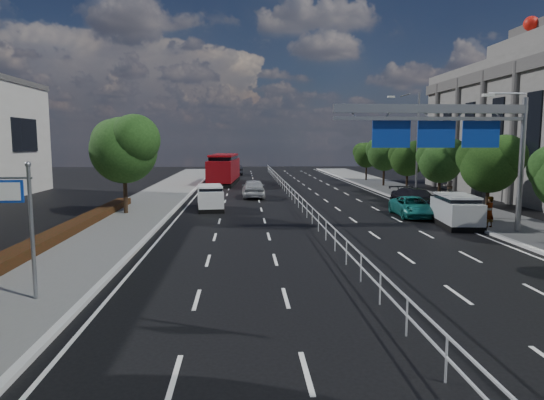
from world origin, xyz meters
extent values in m
plane|color=black|center=(0.00, 0.00, 0.00)|extent=(160.00, 160.00, 0.00)
cube|color=slate|center=(-11.50, 0.00, 0.07)|extent=(5.00, 140.00, 0.14)
cube|color=silver|center=(-9.00, 0.00, 0.07)|extent=(0.25, 140.00, 0.15)
cube|color=silver|center=(0.00, 22.50, 1.00)|extent=(0.05, 85.00, 0.05)
cube|color=silver|center=(0.00, 22.50, 0.55)|extent=(0.05, 85.00, 0.05)
cube|color=black|center=(-13.30, 5.00, 0.36)|extent=(1.00, 36.00, 0.44)
cylinder|color=gray|center=(-10.50, 0.00, 2.10)|extent=(0.12, 0.12, 4.20)
sphere|color=gray|center=(-10.50, 0.00, 4.25)|extent=(0.18, 0.18, 0.18)
cylinder|color=gray|center=(-11.05, 0.00, 3.85)|extent=(1.30, 0.07, 0.07)
cube|color=#0E339C|center=(-11.35, 0.00, 3.45)|extent=(1.35, 0.06, 0.68)
cube|color=white|center=(-11.35, 0.04, 3.45)|extent=(1.20, 0.01, 0.54)
cube|color=white|center=(-11.35, -0.04, 3.45)|extent=(1.20, 0.01, 0.54)
cylinder|color=gray|center=(10.60, 10.00, 3.60)|extent=(0.28, 0.28, 7.20)
cube|color=gray|center=(5.60, 10.00, 6.60)|extent=(10.20, 0.25, 0.45)
cube|color=gray|center=(5.60, 10.00, 6.10)|extent=(10.20, 0.18, 0.18)
cylinder|color=gray|center=(9.60, 10.00, 7.40)|extent=(2.00, 0.10, 0.10)
cube|color=silver|center=(8.60, 10.00, 7.30)|extent=(0.60, 0.25, 0.15)
cube|color=#0E339C|center=(8.40, 10.18, 5.30)|extent=(2.00, 0.08, 1.40)
cube|color=white|center=(8.40, 10.23, 5.30)|extent=(1.80, 0.02, 1.20)
cube|color=#0E339C|center=(6.00, 10.18, 5.30)|extent=(2.00, 0.08, 1.40)
cube|color=white|center=(6.00, 10.23, 5.30)|extent=(1.80, 0.02, 1.20)
cube|color=#0E339C|center=(3.60, 10.18, 5.30)|extent=(2.00, 0.08, 1.40)
cube|color=white|center=(3.60, 10.23, 5.30)|extent=(1.80, 0.02, 1.20)
cylinder|color=gray|center=(10.80, 26.00, 4.50)|extent=(0.16, 0.16, 9.00)
cylinder|color=gray|center=(9.60, 26.00, 8.80)|extent=(0.10, 2.40, 0.10)
cube|color=silver|center=(8.40, 26.00, 8.65)|extent=(0.60, 0.25, 0.15)
cube|color=#4C4947|center=(16.90, 22.00, 10.60)|extent=(0.40, 36.00, 1.00)
sphere|color=#B2140C|center=(17.80, 22.00, 13.80)|extent=(1.10, 1.10, 1.10)
cylinder|color=black|center=(-12.00, 18.00, 1.75)|extent=(0.28, 0.28, 3.50)
sphere|color=#1B3C13|center=(-12.00, 18.00, 4.34)|extent=(4.40, 4.40, 4.40)
sphere|color=#1B3C13|center=(-11.12, 17.34, 5.04)|extent=(3.30, 3.30, 3.30)
sphere|color=#1B3C13|center=(-12.77, 18.66, 4.90)|extent=(3.08, 3.08, 3.08)
cylinder|color=black|center=(11.20, 14.50, 1.40)|extent=(0.22, 0.22, 2.80)
sphere|color=black|center=(11.20, 14.50, 3.47)|extent=(3.50, 3.50, 3.50)
sphere|color=black|center=(11.90, 13.97, 4.03)|extent=(2.62, 2.62, 2.62)
sphere|color=black|center=(10.59, 15.03, 3.92)|extent=(2.45, 2.45, 2.45)
cylinder|color=black|center=(11.20, 22.00, 1.35)|extent=(0.22, 0.22, 2.70)
sphere|color=#1B3C13|center=(11.20, 22.00, 3.35)|extent=(3.30, 3.30, 3.30)
sphere|color=#1B3C13|center=(11.86, 21.50, 3.89)|extent=(2.48, 2.48, 2.47)
sphere|color=#1B3C13|center=(10.62, 22.50, 3.78)|extent=(2.31, 2.31, 2.31)
cylinder|color=black|center=(11.20, 29.50, 1.32)|extent=(0.21, 0.21, 2.65)
sphere|color=black|center=(11.20, 29.50, 3.29)|extent=(3.20, 3.20, 3.20)
sphere|color=black|center=(11.84, 29.02, 3.82)|extent=(2.40, 2.40, 2.40)
sphere|color=black|center=(10.64, 29.98, 3.71)|extent=(2.24, 2.24, 2.24)
cylinder|color=black|center=(11.20, 37.00, 1.43)|extent=(0.23, 0.23, 2.85)
sphere|color=#1B3C13|center=(11.20, 37.00, 3.53)|extent=(3.60, 3.60, 3.60)
sphere|color=#1B3C13|center=(11.92, 36.46, 4.10)|extent=(2.70, 2.70, 2.70)
sphere|color=#1B3C13|center=(10.57, 37.54, 3.99)|extent=(2.52, 2.52, 2.52)
cylinder|color=black|center=(11.20, 44.50, 1.30)|extent=(0.21, 0.21, 2.60)
sphere|color=black|center=(11.20, 44.50, 3.22)|extent=(3.10, 3.10, 3.10)
sphere|color=black|center=(11.82, 44.03, 3.74)|extent=(2.32, 2.33, 2.32)
sphere|color=black|center=(10.66, 44.97, 3.64)|extent=(2.17, 2.17, 2.17)
cube|color=black|center=(-6.50, 20.17, 0.15)|extent=(2.19, 4.26, 0.29)
cube|color=silver|center=(-6.50, 20.17, 0.85)|extent=(2.15, 4.18, 1.21)
cube|color=black|center=(-6.50, 20.17, 1.46)|extent=(1.89, 3.04, 0.53)
cube|color=silver|center=(-6.50, 20.17, 1.73)|extent=(1.99, 3.29, 0.11)
cylinder|color=black|center=(-7.08, 18.77, 0.30)|extent=(0.32, 0.63, 0.60)
cylinder|color=black|center=(-5.63, 18.93, 0.30)|extent=(0.32, 0.63, 0.60)
cylinder|color=black|center=(-7.36, 21.41, 0.30)|extent=(0.32, 0.63, 0.60)
cylinder|color=black|center=(-5.91, 21.56, 0.30)|extent=(0.32, 0.63, 0.60)
cube|color=black|center=(-6.29, 41.64, 0.17)|extent=(3.59, 11.65, 0.34)
cube|color=maroon|center=(-6.29, 41.64, 1.65)|extent=(3.52, 11.43, 2.33)
cube|color=black|center=(-6.29, 41.64, 2.81)|extent=(3.07, 8.27, 1.03)
cube|color=maroon|center=(-6.29, 41.64, 3.33)|extent=(3.23, 8.95, 0.21)
cylinder|color=black|center=(-7.69, 38.02, 0.35)|extent=(0.35, 0.73, 0.71)
cylinder|color=black|center=(-5.45, 37.85, 0.35)|extent=(0.35, 0.73, 0.71)
cylinder|color=black|center=(-7.13, 45.43, 0.35)|extent=(0.35, 0.73, 0.71)
cylinder|color=black|center=(-4.88, 45.26, 0.35)|extent=(0.35, 0.73, 0.71)
imported|color=#A3A6AA|center=(-3.20, 27.63, 0.82)|extent=(2.02, 4.86, 1.65)
imported|color=black|center=(-5.12, 56.56, 0.72)|extent=(2.09, 4.52, 1.44)
cube|color=black|center=(8.30, 12.46, 0.15)|extent=(2.36, 4.62, 0.30)
cube|color=#ACAFB4|center=(8.30, 12.46, 0.89)|extent=(2.32, 4.53, 1.26)
cube|color=black|center=(8.30, 12.46, 1.51)|extent=(2.03, 3.30, 0.55)
cube|color=#ACAFB4|center=(8.30, 12.46, 1.79)|extent=(2.14, 3.57, 0.11)
cylinder|color=black|center=(7.37, 11.11, 0.31)|extent=(0.33, 0.65, 0.62)
cylinder|color=black|center=(8.91, 10.94, 0.31)|extent=(0.33, 0.65, 0.62)
cylinder|color=black|center=(7.69, 13.97, 0.31)|extent=(0.33, 0.65, 0.62)
cylinder|color=black|center=(9.23, 13.80, 0.31)|extent=(0.33, 0.65, 0.62)
imported|color=#19726B|center=(7.02, 16.11, 0.65)|extent=(2.33, 4.78, 1.31)
imported|color=black|center=(8.30, 19.00, 0.79)|extent=(2.87, 5.67, 1.58)
imported|color=gray|center=(9.60, 11.16, 1.02)|extent=(0.76, 0.65, 1.75)
imported|color=gray|center=(13.40, 25.39, 1.11)|extent=(0.95, 0.74, 1.95)
camera|label=1|loc=(-4.13, -14.80, 4.94)|focal=32.00mm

